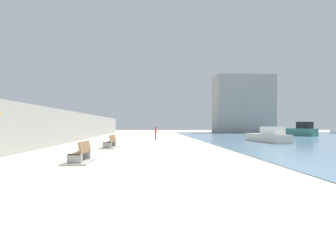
% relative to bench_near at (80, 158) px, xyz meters
% --- Properties ---
extents(ground_plane, '(120.00, 120.00, 0.00)m').
position_rel_bench_near_xyz_m(ground_plane, '(2.51, 14.54, -0.23)').
color(ground_plane, beige).
extents(seawall, '(0.80, 64.00, 3.06)m').
position_rel_bench_near_xyz_m(seawall, '(-4.99, 14.54, 1.30)').
color(seawall, gray).
rests_on(seawall, ground).
extents(bench_near, '(1.16, 2.13, 0.98)m').
position_rel_bench_near_xyz_m(bench_near, '(0.00, 0.00, 0.00)').
color(bench_near, gray).
rests_on(bench_near, ground).
extents(bench_far, '(1.29, 2.19, 0.98)m').
position_rel_bench_near_xyz_m(bench_far, '(0.17, 7.52, 0.00)').
color(bench_far, gray).
rests_on(bench_far, ground).
extents(person_walking, '(0.21, 0.53, 1.56)m').
position_rel_bench_near_xyz_m(person_walking, '(3.70, 17.25, 0.66)').
color(person_walking, '#333338').
rests_on(person_walking, ground).
extents(boat_outer, '(3.49, 4.91, 2.15)m').
position_rel_bench_near_xyz_m(boat_outer, '(25.93, 26.45, 0.61)').
color(boat_outer, '#337060').
rests_on(boat_outer, water_bay).
extents(boat_nearest, '(2.39, 5.72, 1.50)m').
position_rel_bench_near_xyz_m(boat_nearest, '(14.50, 12.69, 0.36)').
color(boat_nearest, beige).
rests_on(boat_nearest, water_bay).
extents(harbor_building, '(12.00, 6.00, 12.01)m').
position_rel_bench_near_xyz_m(harbor_building, '(22.59, 42.54, 5.77)').
color(harbor_building, gray).
rests_on(harbor_building, ground).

